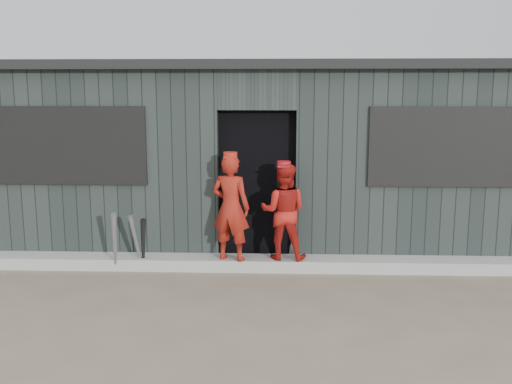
{
  "coord_description": "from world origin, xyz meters",
  "views": [
    {
      "loc": [
        0.27,
        -5.16,
        2.24
      ],
      "look_at": [
        0.0,
        1.8,
        1.0
      ],
      "focal_mm": 40.0,
      "sensor_mm": 36.0,
      "label": 1
    }
  ],
  "objects_px": {
    "bat_right": "(143,244)",
    "bat_mid": "(136,242)",
    "player_red_right": "(283,211)",
    "player_grey_back": "(305,215)",
    "dugout": "(260,154)",
    "bat_left": "(115,242)",
    "player_red_left": "(231,208)"
  },
  "relations": [
    {
      "from": "player_red_left",
      "to": "player_grey_back",
      "type": "distance_m",
      "value": 1.09
    },
    {
      "from": "player_red_right",
      "to": "player_grey_back",
      "type": "xyz_separation_m",
      "value": [
        0.29,
        0.42,
        -0.14
      ]
    },
    {
      "from": "bat_mid",
      "to": "player_red_left",
      "type": "relative_size",
      "value": 0.57
    },
    {
      "from": "bat_right",
      "to": "player_red_right",
      "type": "xyz_separation_m",
      "value": [
        1.75,
        0.12,
        0.41
      ]
    },
    {
      "from": "bat_mid",
      "to": "player_red_right",
      "type": "distance_m",
      "value": 1.88
    },
    {
      "from": "bat_mid",
      "to": "player_red_left",
      "type": "distance_m",
      "value": 1.26
    },
    {
      "from": "player_red_right",
      "to": "dugout",
      "type": "relative_size",
      "value": 0.15
    },
    {
      "from": "bat_right",
      "to": "player_grey_back",
      "type": "relative_size",
      "value": 0.58
    },
    {
      "from": "bat_mid",
      "to": "dugout",
      "type": "xyz_separation_m",
      "value": [
        1.49,
        1.84,
        0.91
      ]
    },
    {
      "from": "dugout",
      "to": "bat_left",
      "type": "bearing_deg",
      "value": -131.58
    },
    {
      "from": "bat_mid",
      "to": "player_red_left",
      "type": "bearing_deg",
      "value": 2.96
    },
    {
      "from": "bat_left",
      "to": "dugout",
      "type": "height_order",
      "value": "dugout"
    },
    {
      "from": "player_red_right",
      "to": "player_grey_back",
      "type": "bearing_deg",
      "value": -117.87
    },
    {
      "from": "bat_left",
      "to": "bat_mid",
      "type": "xyz_separation_m",
      "value": [
        0.24,
        0.11,
        -0.03
      ]
    },
    {
      "from": "bat_right",
      "to": "player_red_left",
      "type": "distance_m",
      "value": 1.2
    },
    {
      "from": "player_red_right",
      "to": "dugout",
      "type": "xyz_separation_m",
      "value": [
        -0.34,
        1.69,
        0.53
      ]
    },
    {
      "from": "bat_right",
      "to": "dugout",
      "type": "xyz_separation_m",
      "value": [
        1.41,
        1.81,
        0.94
      ]
    },
    {
      "from": "bat_left",
      "to": "bat_mid",
      "type": "distance_m",
      "value": 0.27
    },
    {
      "from": "bat_left",
      "to": "bat_mid",
      "type": "height_order",
      "value": "bat_left"
    },
    {
      "from": "bat_mid",
      "to": "player_red_right",
      "type": "bearing_deg",
      "value": 4.52
    },
    {
      "from": "player_red_left",
      "to": "dugout",
      "type": "relative_size",
      "value": 0.16
    },
    {
      "from": "bat_left",
      "to": "bat_mid",
      "type": "relative_size",
      "value": 1.08
    },
    {
      "from": "bat_left",
      "to": "dugout",
      "type": "xyz_separation_m",
      "value": [
        1.73,
        1.95,
        0.89
      ]
    },
    {
      "from": "player_red_right",
      "to": "player_grey_back",
      "type": "height_order",
      "value": "player_red_right"
    },
    {
      "from": "bat_right",
      "to": "player_red_right",
      "type": "bearing_deg",
      "value": 3.85
    },
    {
      "from": "bat_right",
      "to": "bat_mid",
      "type": "bearing_deg",
      "value": -161.09
    },
    {
      "from": "bat_mid",
      "to": "player_grey_back",
      "type": "bearing_deg",
      "value": 14.95
    },
    {
      "from": "bat_right",
      "to": "player_red_left",
      "type": "relative_size",
      "value": 0.53
    },
    {
      "from": "bat_left",
      "to": "player_red_left",
      "type": "bearing_deg",
      "value": 6.86
    },
    {
      "from": "bat_mid",
      "to": "player_grey_back",
      "type": "xyz_separation_m",
      "value": [
        2.12,
        0.57,
        0.24
      ]
    },
    {
      "from": "bat_left",
      "to": "player_red_right",
      "type": "relative_size",
      "value": 0.68
    },
    {
      "from": "player_red_right",
      "to": "player_grey_back",
      "type": "distance_m",
      "value": 0.53
    }
  ]
}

